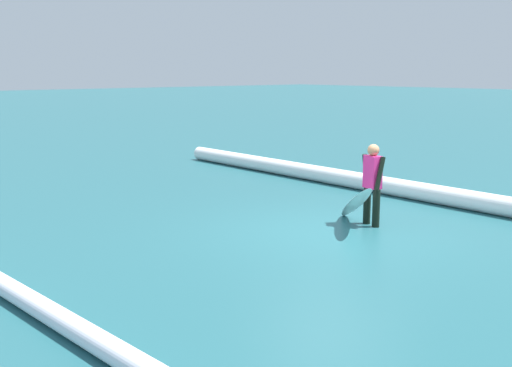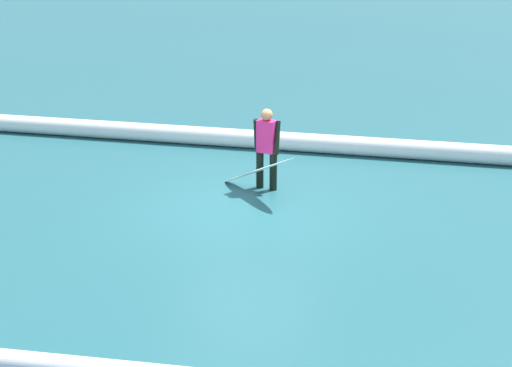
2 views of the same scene
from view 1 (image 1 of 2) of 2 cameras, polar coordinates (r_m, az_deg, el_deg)
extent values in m
plane|color=#20555C|center=(11.29, 6.88, -4.42)|extent=(167.48, 167.48, 0.00)
cylinder|color=black|center=(11.68, 10.99, -2.24)|extent=(0.14, 0.14, 0.71)
cylinder|color=black|center=(11.90, 10.17, -1.98)|extent=(0.14, 0.14, 0.71)
cube|color=#D82672|center=(11.66, 10.69, 1.05)|extent=(0.38, 0.28, 0.61)
sphere|color=#B67C55|center=(11.61, 10.75, 3.04)|extent=(0.22, 0.22, 0.22)
cylinder|color=black|center=(11.50, 11.33, 0.89)|extent=(0.09, 0.25, 0.62)
cylinder|color=black|center=(11.83, 10.06, 1.20)|extent=(0.09, 0.19, 0.63)
ellipsoid|color=white|center=(11.55, 9.15, -1.79)|extent=(1.72, 1.38, 0.95)
ellipsoid|color=blue|center=(11.55, 9.15, -1.77)|extent=(1.30, 1.00, 0.77)
cylinder|color=white|center=(13.43, 20.73, -1.74)|extent=(20.41, 0.70, 0.41)
camera|label=2|loc=(5.91, -82.98, 17.89)|focal=50.96mm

